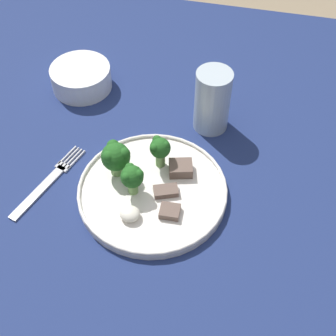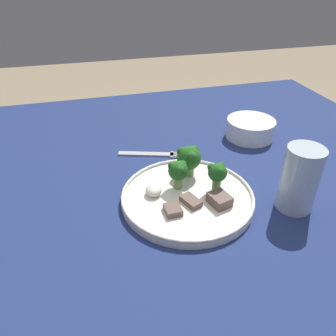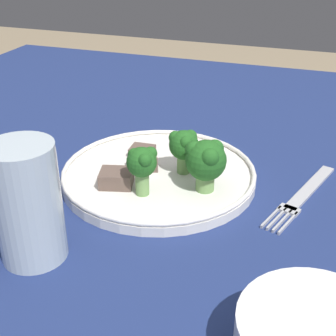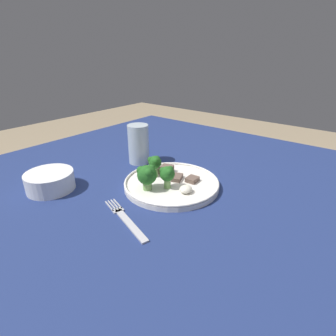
% 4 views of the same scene
% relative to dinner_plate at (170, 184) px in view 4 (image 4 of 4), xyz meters
% --- Properties ---
extents(table, '(1.17, 1.18, 0.78)m').
position_rel_dinner_plate_xyz_m(table, '(0.00, 0.01, -0.10)').
color(table, navy).
rests_on(table, ground_plane).
extents(dinner_plate, '(0.25, 0.25, 0.02)m').
position_rel_dinner_plate_xyz_m(dinner_plate, '(0.00, 0.00, 0.00)').
color(dinner_plate, white).
rests_on(dinner_plate, table).
extents(fork, '(0.07, 0.17, 0.00)m').
position_rel_dinner_plate_xyz_m(fork, '(-0.17, -0.02, -0.01)').
color(fork, '#B2B2B7').
rests_on(fork, table).
extents(cream_bowl, '(0.12, 0.12, 0.05)m').
position_rel_dinner_plate_xyz_m(cream_bowl, '(-0.20, 0.23, 0.01)').
color(cream_bowl, white).
rests_on(cream_bowl, table).
extents(drinking_glass, '(0.06, 0.06, 0.12)m').
position_rel_dinner_plate_xyz_m(drinking_glass, '(0.07, 0.18, 0.04)').
color(drinking_glass, '#B2C1CC').
rests_on(drinking_glass, table).
extents(broccoli_floret_near_rim_left, '(0.04, 0.04, 0.06)m').
position_rel_dinner_plate_xyz_m(broccoli_floret_near_rim_left, '(0.00, 0.06, 0.04)').
color(broccoli_floret_near_rim_left, '#709E56').
rests_on(broccoli_floret_near_rim_left, dinner_plate).
extents(broccoli_floret_center_left, '(0.04, 0.04, 0.06)m').
position_rel_dinner_plate_xyz_m(broccoli_floret_center_left, '(-0.02, -0.01, 0.04)').
color(broccoli_floret_center_left, '#709E56').
rests_on(broccoli_floret_center_left, dinner_plate).
extents(broccoli_floret_back_left, '(0.05, 0.05, 0.06)m').
position_rel_dinner_plate_xyz_m(broccoli_floret_back_left, '(-0.06, 0.02, 0.04)').
color(broccoli_floret_back_left, '#709E56').
rests_on(broccoli_floret_back_left, dinner_plate).
extents(meat_slice_front_slice, '(0.05, 0.04, 0.02)m').
position_rel_dinner_plate_xyz_m(meat_slice_front_slice, '(0.04, 0.05, 0.01)').
color(meat_slice_front_slice, brown).
rests_on(meat_slice_front_slice, dinner_plate).
extents(meat_slice_middle_slice, '(0.05, 0.04, 0.01)m').
position_rel_dinner_plate_xyz_m(meat_slice_middle_slice, '(0.03, -0.00, 0.01)').
color(meat_slice_middle_slice, brown).
rests_on(meat_slice_middle_slice, dinner_plate).
extents(meat_slice_rear_slice, '(0.03, 0.03, 0.01)m').
position_rel_dinner_plate_xyz_m(meat_slice_rear_slice, '(0.04, -0.04, 0.01)').
color(meat_slice_rear_slice, brown).
rests_on(meat_slice_rear_slice, dinner_plate).
extents(sauce_dollop, '(0.03, 0.03, 0.02)m').
position_rel_dinner_plate_xyz_m(sauce_dollop, '(-0.02, -0.06, 0.01)').
color(sauce_dollop, silver).
rests_on(sauce_dollop, dinner_plate).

